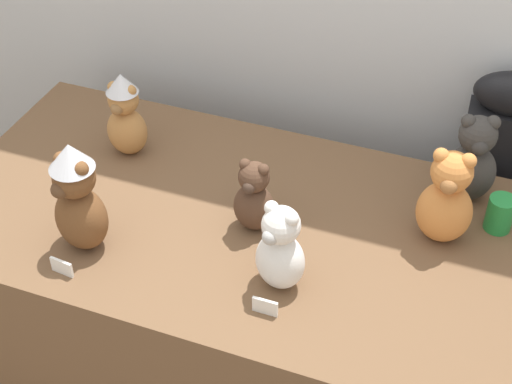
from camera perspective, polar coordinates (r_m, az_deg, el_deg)
display_table at (r=2.60m, az=0.00°, el=-8.10°), size 1.94×0.96×0.71m
instrument_case at (r=2.85m, az=16.79°, el=-0.49°), size 0.29×0.13×1.02m
teddy_bear_cocoa at (r=2.26m, az=-0.14°, el=-0.42°), size 0.13×0.11×0.24m
teddy_bear_snow at (r=2.08m, az=1.78°, el=-4.21°), size 0.17×0.16×0.28m
teddy_bear_caramel at (r=2.56m, az=-9.49°, el=5.52°), size 0.14×0.12×0.30m
teddy_bear_ginger at (r=2.26m, az=13.68°, el=-0.53°), size 0.16×0.14×0.31m
teddy_bear_charcoal at (r=2.43m, az=15.47°, el=2.20°), size 0.18×0.17×0.30m
teddy_bear_chestnut at (r=2.21m, az=-12.85°, el=-0.43°), size 0.20×0.18×0.36m
party_cup_green at (r=2.40m, az=17.33°, el=-1.52°), size 0.08×0.08×0.11m
name_card_front_left at (r=2.24m, az=-13.94°, el=-5.32°), size 0.07×0.02×0.05m
name_card_front_middle at (r=2.07m, az=0.66°, el=-8.34°), size 0.07×0.01×0.05m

